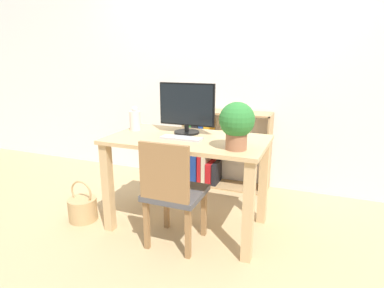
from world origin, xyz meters
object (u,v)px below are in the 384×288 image
potted_plant (237,123)px  basket (83,208)px  monitor (187,107)px  vase (135,120)px  chair (172,190)px  bookshelf (211,152)px  keyboard (182,138)px

potted_plant → basket: (-1.31, -0.07, -0.83)m
monitor → potted_plant: (0.50, -0.32, -0.03)m
vase → chair: bearing=-37.1°
potted_plant → chair: (-0.42, -0.14, -0.50)m
vase → potted_plant: bearing=-15.4°
bookshelf → chair: bearing=-84.0°
chair → monitor: bearing=97.2°
bookshelf → basket: size_ratio=2.54×
monitor → potted_plant: monitor is taller
monitor → keyboard: bearing=-78.8°
vase → potted_plant: potted_plant is taller
chair → basket: size_ratio=2.28×
vase → keyboard: bearing=-16.1°
keyboard → bookshelf: bearing=95.4°
chair → bookshelf: 1.28m
bookshelf → basket: 1.44m
monitor → bookshelf: bearing=93.9°
monitor → vase: monitor is taller
keyboard → potted_plant: bearing=-14.7°
monitor → vase: (-0.45, -0.06, -0.13)m
keyboard → monitor: bearing=101.2°
potted_plant → chair: bearing=-161.3°
chair → basket: 0.95m
monitor → bookshelf: (-0.06, 0.81, -0.60)m
chair → basket: bearing=172.9°
bookshelf → vase: bearing=-114.8°
vase → basket: size_ratio=0.58×
potted_plant → basket: potted_plant is taller
bookshelf → basket: bookshelf is taller
vase → bookshelf: (0.40, 0.87, -0.48)m
keyboard → potted_plant: 0.50m
basket → monitor: bearing=25.5°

